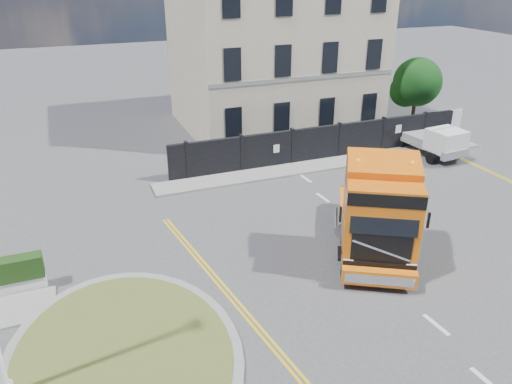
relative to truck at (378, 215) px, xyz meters
name	(u,v)px	position (x,y,z in m)	size (l,w,h in m)	color
ground	(297,257)	(-2.80, 1.02, -1.83)	(120.00, 120.00, 0.00)	#424244
traffic_island	(123,354)	(-9.80, -1.98, -1.75)	(6.80, 6.80, 0.17)	gray
hoarding_fence	(332,142)	(3.75, 10.02, -0.83)	(18.80, 0.25, 2.00)	black
georgian_building	(273,39)	(3.20, 17.52, 3.95)	(12.30, 10.30, 12.80)	beige
tree	(415,84)	(11.58, 13.12, 1.22)	(3.20, 3.20, 4.80)	#382619
pavement_far	(330,164)	(3.20, 9.12, -1.77)	(20.00, 1.60, 0.12)	gray
truck	(378,215)	(0.00, 0.00, 0.00)	(5.57, 7.16, 4.08)	black
flatbed_pickup	(439,142)	(9.47, 7.74, -0.82)	(2.22, 4.66, 1.87)	gray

